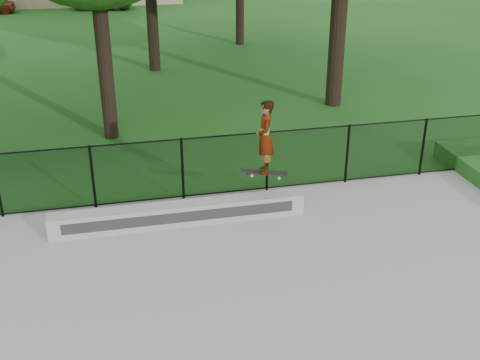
% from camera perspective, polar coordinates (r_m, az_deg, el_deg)
% --- Properties ---
extents(grind_ledge, '(5.42, 0.40, 0.47)m').
position_cam_1_polar(grind_ledge, '(12.88, -5.75, -3.23)').
color(grind_ledge, '#B2B3AE').
rests_on(grind_ledge, concrete_slab).
extents(car_b, '(3.46, 1.87, 1.19)m').
position_cam_1_polar(car_b, '(40.86, -13.02, 16.30)').
color(car_b, black).
rests_on(car_b, ground).
extents(skater_airborne, '(0.83, 0.63, 1.73)m').
position_cam_1_polar(skater_airborne, '(12.51, 2.39, 3.92)').
color(skater_airborne, black).
rests_on(skater_airborne, ground).
extents(chainlink_fence, '(16.06, 0.06, 1.50)m').
position_cam_1_polar(chainlink_fence, '(13.75, -5.48, 1.08)').
color(chainlink_fence, black).
rests_on(chainlink_fence, concrete_slab).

